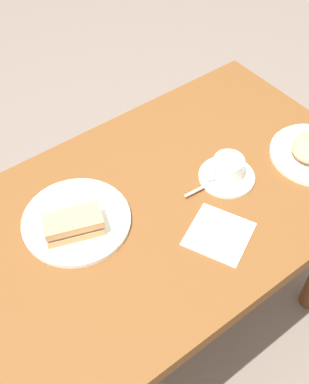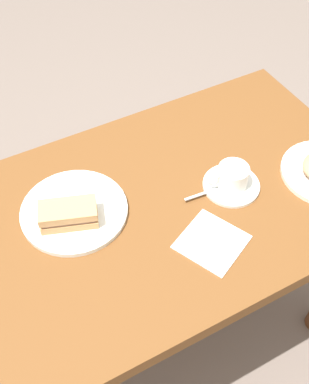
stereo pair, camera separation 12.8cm
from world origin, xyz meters
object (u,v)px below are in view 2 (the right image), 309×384
(sandwich_front, at_px, (68,214))
(coffee_saucer, at_px, (231,185))
(napkin, at_px, (212,242))
(spoon, at_px, (207,192))
(sandwich_plate, at_px, (74,211))
(coffee_cup, at_px, (232,176))
(dining_table, at_px, (167,229))

(sandwich_front, xyz_separation_m, coffee_saucer, (-0.44, 0.09, -0.04))
(sandwich_front, bearing_deg, napkin, 142.75)
(coffee_saucer, xyz_separation_m, spoon, (0.08, -0.01, 0.01))
(sandwich_plate, bearing_deg, sandwich_front, 52.92)
(coffee_cup, bearing_deg, dining_table, -12.94)
(dining_table, relative_size, sandwich_front, 7.30)
(dining_table, relative_size, spoon, 11.96)
(coffee_cup, distance_m, spoon, 0.08)
(coffee_saucer, distance_m, spoon, 0.08)
(spoon, height_order, napkin, spoon)
(dining_table, distance_m, spoon, 0.18)
(dining_table, distance_m, sandwich_front, 0.32)
(spoon, bearing_deg, sandwich_plate, -18.62)
(coffee_saucer, xyz_separation_m, coffee_cup, (0.00, -0.00, 0.04))
(sandwich_front, xyz_separation_m, coffee_cup, (-0.44, 0.09, 0.00))
(coffee_saucer, relative_size, napkin, 1.05)
(sandwich_plate, xyz_separation_m, sandwich_front, (0.02, 0.03, 0.03))
(dining_table, relative_size, sandwich_plate, 4.17)
(sandwich_front, bearing_deg, coffee_cup, 168.52)
(sandwich_plate, distance_m, sandwich_front, 0.05)
(sandwich_front, distance_m, coffee_cup, 0.45)
(sandwich_plate, relative_size, coffee_cup, 2.51)
(coffee_saucer, bearing_deg, coffee_cup, -8.80)
(coffee_saucer, bearing_deg, napkin, 41.78)
(dining_table, bearing_deg, napkin, 99.29)
(spoon, bearing_deg, napkin, 62.74)
(coffee_cup, xyz_separation_m, napkin, (0.15, 0.13, -0.04))
(coffee_saucer, distance_m, napkin, 0.20)
(dining_table, bearing_deg, spoon, 160.92)
(dining_table, relative_size, coffee_cup, 10.45)
(sandwich_plate, height_order, coffee_saucer, sandwich_plate)
(coffee_cup, bearing_deg, spoon, -4.34)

